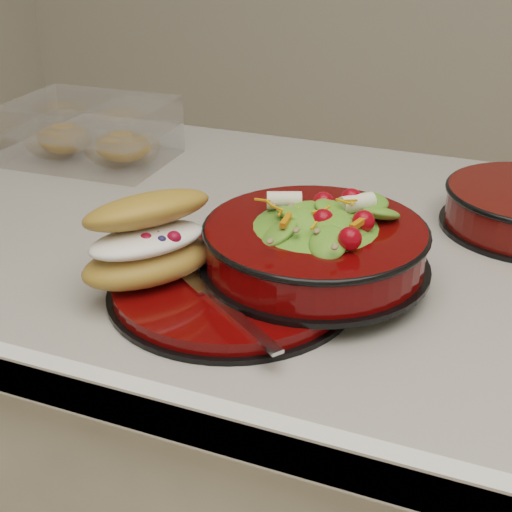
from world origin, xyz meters
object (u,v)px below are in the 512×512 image
at_px(island_counter, 319,498).
at_px(croissant, 150,240).
at_px(salad_bowl, 315,236).
at_px(pastry_box, 92,133).
at_px(fork, 227,308).
at_px(dinner_plate, 232,286).

xyz_separation_m(island_counter, croissant, (-0.14, -0.21, 0.51)).
xyz_separation_m(salad_bowl, pastry_box, (-0.46, 0.26, -0.01)).
distance_m(salad_bowl, pastry_box, 0.53).
height_order(island_counter, fork, fork).
distance_m(salad_bowl, croissant, 0.18).
xyz_separation_m(island_counter, dinner_plate, (-0.06, -0.18, 0.46)).
bearing_deg(dinner_plate, island_counter, 71.01).
distance_m(island_counter, fork, 0.53).
xyz_separation_m(island_counter, fork, (-0.04, -0.24, 0.47)).
relative_size(dinner_plate, croissant, 1.50).
relative_size(island_counter, dinner_plate, 4.60).
xyz_separation_m(dinner_plate, pastry_box, (-0.39, 0.32, 0.03)).
bearing_deg(island_counter, pastry_box, 162.42).
relative_size(salad_bowl, croissant, 1.41).
bearing_deg(salad_bowl, island_counter, 96.05).
distance_m(island_counter, croissant, 0.57).
relative_size(island_counter, croissant, 6.90).
bearing_deg(fork, dinner_plate, 54.88).
xyz_separation_m(fork, pastry_box, (-0.41, 0.38, 0.02)).
xyz_separation_m(dinner_plate, croissant, (-0.08, -0.03, 0.05)).
distance_m(fork, pastry_box, 0.56).
distance_m(dinner_plate, salad_bowl, 0.10).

